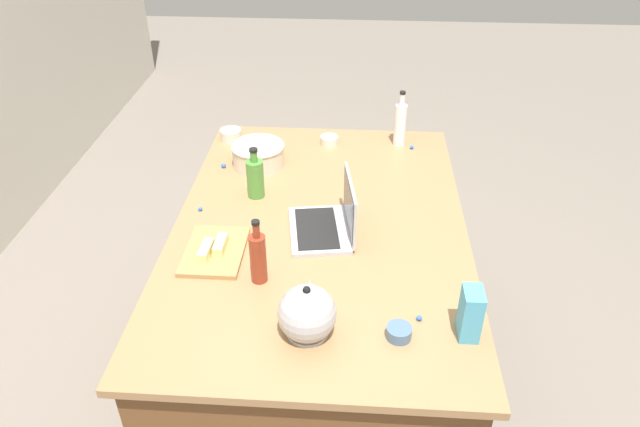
{
  "coord_description": "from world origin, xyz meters",
  "views": [
    {
      "loc": [
        -1.89,
        -0.13,
        2.22
      ],
      "look_at": [
        0.0,
        0.0,
        0.95
      ],
      "focal_mm": 33.18,
      "sensor_mm": 36.0,
      "label": 1
    }
  ],
  "objects_px": {
    "bottle_vinegar": "(400,124)",
    "ramekin_medium": "(330,140)",
    "butter_stick_left": "(220,245)",
    "candy_bag": "(470,313)",
    "bottle_soy": "(258,257)",
    "bottle_olive": "(255,177)",
    "butter_stick_right": "(206,250)",
    "laptop": "(329,222)",
    "ramekin_small": "(231,135)",
    "mixing_bowl_large": "(258,155)",
    "cutting_board": "(215,251)",
    "ramekin_wide": "(399,332)",
    "kettle": "(305,314)"
  },
  "relations": [
    {
      "from": "bottle_olive",
      "to": "ramekin_small",
      "type": "bearing_deg",
      "value": 21.95
    },
    {
      "from": "butter_stick_right",
      "to": "ramekin_small",
      "type": "height_order",
      "value": "butter_stick_right"
    },
    {
      "from": "laptop",
      "to": "butter_stick_left",
      "type": "height_order",
      "value": "laptop"
    },
    {
      "from": "butter_stick_right",
      "to": "ramekin_medium",
      "type": "bearing_deg",
      "value": -23.25
    },
    {
      "from": "laptop",
      "to": "ramekin_medium",
      "type": "bearing_deg",
      "value": 2.86
    },
    {
      "from": "mixing_bowl_large",
      "to": "bottle_olive",
      "type": "xyz_separation_m",
      "value": [
        -0.26,
        -0.03,
        0.03
      ]
    },
    {
      "from": "cutting_board",
      "to": "ramekin_small",
      "type": "bearing_deg",
      "value": 7.19
    },
    {
      "from": "bottle_soy",
      "to": "cutting_board",
      "type": "height_order",
      "value": "bottle_soy"
    },
    {
      "from": "laptop",
      "to": "butter_stick_right",
      "type": "bearing_deg",
      "value": 114.19
    },
    {
      "from": "laptop",
      "to": "bottle_vinegar",
      "type": "bearing_deg",
      "value": -21.64
    },
    {
      "from": "bottle_olive",
      "to": "bottle_vinegar",
      "type": "height_order",
      "value": "bottle_vinegar"
    },
    {
      "from": "laptop",
      "to": "ramekin_medium",
      "type": "relative_size",
      "value": 3.98
    },
    {
      "from": "butter_stick_right",
      "to": "bottle_soy",
      "type": "bearing_deg",
      "value": -116.75
    },
    {
      "from": "mixing_bowl_large",
      "to": "ramekin_small",
      "type": "distance_m",
      "value": 0.31
    },
    {
      "from": "laptop",
      "to": "candy_bag",
      "type": "distance_m",
      "value": 0.68
    },
    {
      "from": "bottle_olive",
      "to": "ramekin_medium",
      "type": "xyz_separation_m",
      "value": [
        0.49,
        -0.28,
        -0.07
      ]
    },
    {
      "from": "bottle_vinegar",
      "to": "kettle",
      "type": "relative_size",
      "value": 1.27
    },
    {
      "from": "kettle",
      "to": "butter_stick_right",
      "type": "height_order",
      "value": "kettle"
    },
    {
      "from": "kettle",
      "to": "laptop",
      "type": "bearing_deg",
      "value": -4.57
    },
    {
      "from": "kettle",
      "to": "ramekin_small",
      "type": "bearing_deg",
      "value": 20.49
    },
    {
      "from": "butter_stick_right",
      "to": "ramekin_wide",
      "type": "height_order",
      "value": "butter_stick_right"
    },
    {
      "from": "ramekin_medium",
      "to": "butter_stick_left",
      "type": "bearing_deg",
      "value": 158.37
    },
    {
      "from": "bottle_vinegar",
      "to": "ramekin_medium",
      "type": "height_order",
      "value": "bottle_vinegar"
    },
    {
      "from": "ramekin_small",
      "to": "ramekin_wide",
      "type": "relative_size",
      "value": 1.31
    },
    {
      "from": "ramekin_wide",
      "to": "butter_stick_right",
      "type": "bearing_deg",
      "value": 62.9
    },
    {
      "from": "kettle",
      "to": "candy_bag",
      "type": "bearing_deg",
      "value": -86.79
    },
    {
      "from": "mixing_bowl_large",
      "to": "bottle_olive",
      "type": "distance_m",
      "value": 0.26
    },
    {
      "from": "mixing_bowl_large",
      "to": "butter_stick_right",
      "type": "xyz_separation_m",
      "value": [
        -0.69,
        0.08,
        -0.02
      ]
    },
    {
      "from": "bottle_olive",
      "to": "kettle",
      "type": "distance_m",
      "value": 0.82
    },
    {
      "from": "cutting_board",
      "to": "ramekin_small",
      "type": "relative_size",
      "value": 2.85
    },
    {
      "from": "butter_stick_left",
      "to": "ramekin_medium",
      "type": "distance_m",
      "value": 0.95
    },
    {
      "from": "butter_stick_right",
      "to": "ramekin_small",
      "type": "relative_size",
      "value": 1.06
    },
    {
      "from": "cutting_board",
      "to": "mixing_bowl_large",
      "type": "bearing_deg",
      "value": -5.23
    },
    {
      "from": "butter_stick_right",
      "to": "bottle_olive",
      "type": "bearing_deg",
      "value": -14.57
    },
    {
      "from": "candy_bag",
      "to": "bottle_soy",
      "type": "bearing_deg",
      "value": 72.57
    },
    {
      "from": "laptop",
      "to": "kettle",
      "type": "height_order",
      "value": "laptop"
    },
    {
      "from": "laptop",
      "to": "bottle_vinegar",
      "type": "distance_m",
      "value": 0.81
    },
    {
      "from": "bottle_soy",
      "to": "cutting_board",
      "type": "bearing_deg",
      "value": 53.68
    },
    {
      "from": "cutting_board",
      "to": "butter_stick_left",
      "type": "relative_size",
      "value": 2.68
    },
    {
      "from": "laptop",
      "to": "ramekin_small",
      "type": "xyz_separation_m",
      "value": [
        0.75,
        0.52,
        -0.02
      ]
    },
    {
      "from": "butter_stick_right",
      "to": "laptop",
      "type": "bearing_deg",
      "value": -65.81
    },
    {
      "from": "ramekin_medium",
      "to": "candy_bag",
      "type": "xyz_separation_m",
      "value": [
        -1.23,
        -0.49,
        0.06
      ]
    },
    {
      "from": "candy_bag",
      "to": "butter_stick_right",
      "type": "bearing_deg",
      "value": 70.26
    },
    {
      "from": "mixing_bowl_large",
      "to": "ramekin_medium",
      "type": "distance_m",
      "value": 0.39
    },
    {
      "from": "mixing_bowl_large",
      "to": "ramekin_wide",
      "type": "relative_size",
      "value": 3.05
    },
    {
      "from": "bottle_olive",
      "to": "butter_stick_right",
      "type": "height_order",
      "value": "bottle_olive"
    },
    {
      "from": "butter_stick_right",
      "to": "candy_bag",
      "type": "distance_m",
      "value": 0.94
    },
    {
      "from": "ramekin_small",
      "to": "ramekin_medium",
      "type": "height_order",
      "value": "ramekin_small"
    },
    {
      "from": "laptop",
      "to": "mixing_bowl_large",
      "type": "height_order",
      "value": "laptop"
    },
    {
      "from": "laptop",
      "to": "bottle_soy",
      "type": "relative_size",
      "value": 1.38
    }
  ]
}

